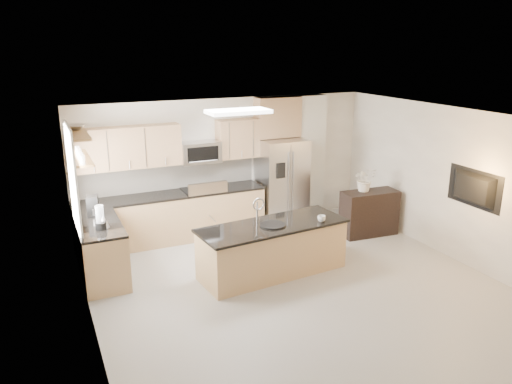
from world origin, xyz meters
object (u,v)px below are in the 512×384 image
cup (322,219)px  coffee_maker (93,206)px  microwave (200,152)px  kettle (103,221)px  refrigerator (282,182)px  television (470,189)px  flower_vase (365,173)px  range (204,212)px  credenza (369,213)px  blender (100,219)px  island (273,249)px  bowl (74,127)px  platter (273,225)px

cup → coffee_maker: bearing=154.6°
microwave → kettle: 2.55m
refrigerator → coffee_maker: size_ratio=5.32×
microwave → television: size_ratio=0.71×
microwave → refrigerator: size_ratio=0.43×
cup → flower_vase: size_ratio=0.19×
range → credenza: range is taller
kettle → blender: bearing=-125.3°
microwave → coffee_maker: bearing=-159.0°
microwave → flower_vase: (2.85, -1.34, -0.40)m
refrigerator → flower_vase: refrigerator is taller
credenza → coffee_maker: size_ratio=3.28×
refrigerator → credenza: (1.29, -1.24, -0.45)m
island → credenza: island is taller
range → refrigerator: (1.66, -0.05, 0.42)m
kettle → flower_vase: flower_vase is taller
credenza → bowl: 5.58m
cup → television: 2.46m
cup → platter: 0.82m
bowl → television: bowl is taller
island → television: television is taller
microwave → credenza: microwave is taller
range → cup: (1.25, -2.27, 0.42)m
refrigerator → island: size_ratio=0.71×
bowl → television: size_ratio=0.37×
island → television: 3.35m
platter → flower_vase: size_ratio=0.59×
television → flower_vase: bearing=18.9°
blender → kettle: bearing=54.7°
range → bowl: bearing=-163.1°
island → platter: 0.43m
microwave → television: 4.79m
coffee_maker → bowl: (-0.16, -0.00, 1.31)m
bowl → island: bearing=-26.8°
refrigerator → flower_vase: bearing=-44.3°
flower_vase → television: 2.02m
microwave → flower_vase: microwave is taller
blender → credenza: bearing=1.0°
microwave → cup: microwave is taller
refrigerator → bowl: bowl is taller
platter → refrigerator: bearing=59.5°
range → kettle: kettle is taller
credenza → flower_vase: flower_vase is taller
range → island: size_ratio=0.46×
range → flower_vase: (2.85, -1.21, 0.76)m
island → television: size_ratio=2.33×
microwave → platter: size_ratio=1.84×
blender → bowl: size_ratio=0.95×
flower_vase → television: bearing=-71.1°
kettle → bowl: 1.52m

